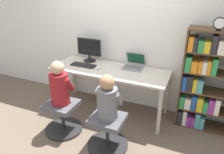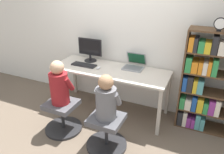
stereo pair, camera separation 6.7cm
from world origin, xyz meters
TOP-DOWN VIEW (x-y plane):
  - ground_plane at (0.00, 0.00)m, footprint 14.00×14.00m
  - wall_back at (0.00, 0.76)m, footprint 10.00×0.05m
  - desk at (0.00, 0.35)m, footprint 1.91×0.70m
  - desktop_monitor at (-0.48, 0.55)m, footprint 0.45×0.22m
  - laptop at (0.33, 0.57)m, footprint 0.32×0.35m
  - keyboard at (-0.47, 0.31)m, footprint 0.43×0.16m
  - computer_mouse_by_keyboard at (-0.18, 0.29)m, footprint 0.06×0.12m
  - office_chair_left at (-0.43, -0.43)m, footprint 0.56×0.56m
  - office_chair_right at (0.33, -0.49)m, footprint 0.56×0.56m
  - person_at_monitor at (-0.43, -0.43)m, footprint 0.32×0.29m
  - person_at_laptop at (0.33, -0.48)m, footprint 0.32×0.28m
  - bookshelf at (1.42, 0.49)m, footprint 0.80×0.34m
  - desk_clock at (1.47, 0.41)m, footprint 0.15×0.03m

SIDE VIEW (x-z plane):
  - ground_plane at x=0.00m, z-range 0.00..0.00m
  - office_chair_left at x=-0.43m, z-range 0.00..0.48m
  - office_chair_right at x=0.33m, z-range 0.00..0.48m
  - desk at x=0.00m, z-range 0.31..1.09m
  - bookshelf at x=1.42m, z-range -0.03..1.48m
  - person_at_laptop at x=0.33m, z-range 0.44..1.04m
  - person_at_monitor at x=-0.43m, z-range 0.44..1.09m
  - keyboard at x=-0.47m, z-range 0.78..0.80m
  - computer_mouse_by_keyboard at x=-0.18m, z-range 0.78..0.81m
  - laptop at x=0.33m, z-range 0.71..0.95m
  - desktop_monitor at x=-0.48m, z-range 0.78..1.19m
  - wall_back at x=0.00m, z-range 0.00..2.60m
  - desk_clock at x=1.47m, z-range 1.52..1.70m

